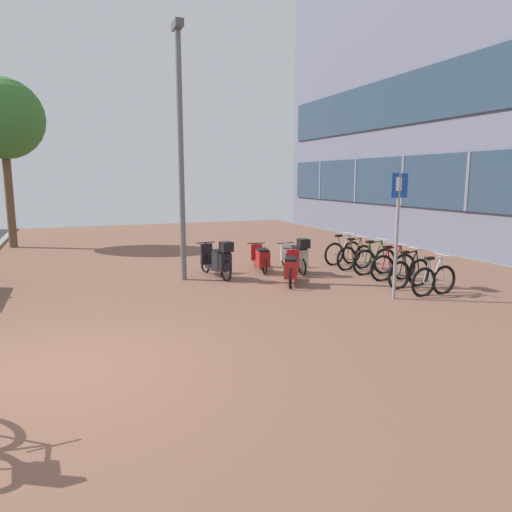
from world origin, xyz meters
TOP-DOWN VIEW (x-y plane):
  - ground at (1.43, 0.00)m, footprint 21.00×40.00m
  - bicycle_rack_00 at (7.59, 1.51)m, footprint 1.26×0.48m
  - bicycle_rack_01 at (7.58, 2.30)m, footprint 1.34×0.48m
  - bicycle_rack_02 at (7.73, 3.10)m, footprint 1.33×0.48m
  - bicycle_rack_03 at (7.74, 3.90)m, footprint 1.36×0.48m
  - bicycle_rack_04 at (7.65, 4.70)m, footprint 1.32×0.48m
  - bicycle_rack_05 at (7.75, 5.50)m, footprint 1.36×0.48m
  - scooter_near at (3.70, 4.97)m, footprint 0.61×1.83m
  - scooter_mid at (5.89, 4.86)m, footprint 0.52×1.78m
  - scooter_far at (5.17, 3.69)m, footprint 1.01×1.65m
  - scooter_extra at (5.04, 5.35)m, footprint 0.64×1.70m
  - parking_sign at (6.56, 1.54)m, footprint 0.40×0.07m
  - lamp_post at (2.81, 5.09)m, footprint 0.20×0.52m
  - street_tree at (-1.82, 12.99)m, footprint 2.86×2.86m

SIDE VIEW (x-z plane):
  - ground at x=1.43m, z-range -0.09..0.04m
  - bicycle_rack_00 at x=7.59m, z-range -0.14..0.79m
  - bicycle_rack_01 at x=7.58m, z-range -0.14..0.81m
  - bicycle_rack_02 at x=7.73m, z-range -0.14..0.81m
  - bicycle_rack_05 at x=7.75m, z-range -0.14..0.83m
  - bicycle_rack_04 at x=7.65m, z-range -0.14..0.83m
  - bicycle_rack_03 at x=7.74m, z-range -0.15..0.84m
  - scooter_extra at x=5.04m, z-range 0.00..0.72m
  - scooter_far at x=5.17m, z-range -0.02..0.77m
  - scooter_mid at x=5.89m, z-range -0.06..0.95m
  - scooter_near at x=3.70m, z-range -0.05..0.97m
  - parking_sign at x=6.56m, z-range 0.30..2.96m
  - lamp_post at x=2.81m, z-range 0.32..6.50m
  - street_tree at x=-1.82m, z-range 1.57..7.66m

